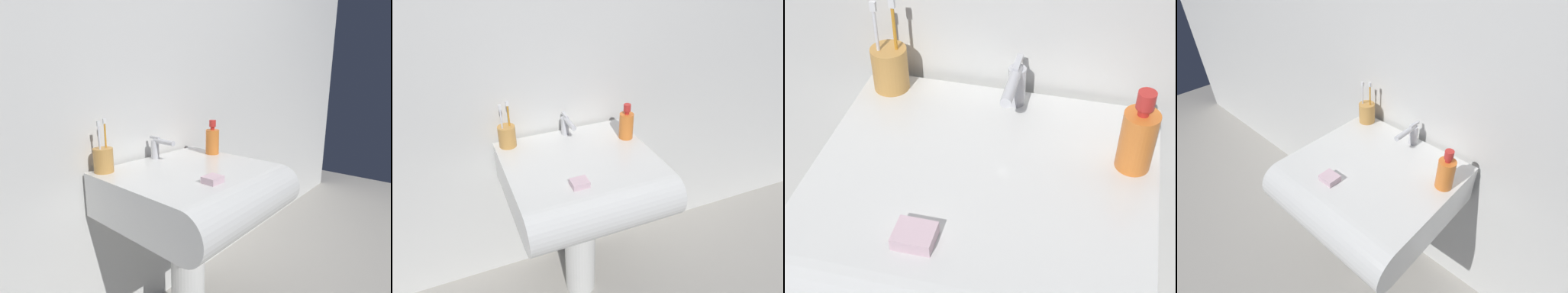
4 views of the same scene
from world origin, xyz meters
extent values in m
plane|color=#ADA89E|center=(0.00, 0.00, 0.00)|extent=(6.00, 6.00, 0.00)
cube|color=silver|center=(0.00, 0.30, 1.20)|extent=(5.00, 0.05, 2.40)
cylinder|color=white|center=(0.00, 0.00, 0.30)|extent=(0.15, 0.15, 0.61)
cube|color=white|center=(0.00, 0.00, 0.70)|extent=(0.62, 0.52, 0.18)
cylinder|color=white|center=(0.00, -0.26, 0.70)|extent=(0.62, 0.18, 0.18)
cylinder|color=silver|center=(0.02, 0.22, 0.83)|extent=(0.04, 0.04, 0.09)
cylinder|color=silver|center=(0.02, 0.16, 0.87)|extent=(0.02, 0.12, 0.02)
cube|color=silver|center=(0.02, 0.22, 0.88)|extent=(0.01, 0.06, 0.01)
cylinder|color=#D19347|center=(-0.25, 0.21, 0.83)|extent=(0.08, 0.08, 0.10)
cylinder|color=white|center=(-0.27, 0.20, 0.89)|extent=(0.01, 0.01, 0.17)
cube|color=white|center=(-0.27, 0.20, 0.98)|extent=(0.01, 0.01, 0.02)
cylinder|color=orange|center=(-0.23, 0.21, 0.89)|extent=(0.01, 0.01, 0.17)
cube|color=white|center=(-0.23, 0.21, 0.98)|extent=(0.01, 0.01, 0.02)
cylinder|color=orange|center=(0.26, 0.08, 0.85)|extent=(0.06, 0.06, 0.12)
cylinder|color=red|center=(0.26, 0.08, 0.91)|extent=(0.02, 0.02, 0.01)
cylinder|color=red|center=(0.26, 0.08, 0.94)|extent=(0.03, 0.03, 0.03)
cube|color=silver|center=(-0.07, -0.19, 0.80)|extent=(0.07, 0.06, 0.02)
camera|label=1|loc=(-0.87, -0.81, 1.14)|focal=28.00mm
camera|label=2|loc=(-0.49, -1.26, 1.64)|focal=35.00mm
camera|label=3|loc=(0.18, -0.77, 1.53)|focal=55.00mm
camera|label=4|loc=(0.61, -0.69, 1.59)|focal=28.00mm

